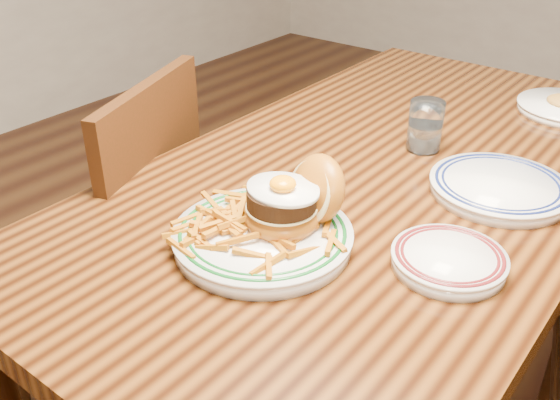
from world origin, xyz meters
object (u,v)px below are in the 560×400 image
Objects in this scene: chair_left at (120,243)px; side_plate at (449,259)px; main_plate at (272,223)px; table at (382,204)px.

side_plate is at bearing -16.86° from chair_left.
side_plate is at bearing 44.68° from main_plate.
chair_left is (-0.56, -0.29, -0.17)m from table.
side_plate reaches higher than table.
side_plate is (0.81, 0.04, 0.28)m from chair_left.
chair_left is at bearing -152.16° from table.
chair_left is 0.86m from side_plate.
main_plate is at bearing -176.16° from side_plate.
table is 1.76× the size of chair_left.
chair_left is 2.79× the size of main_plate.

